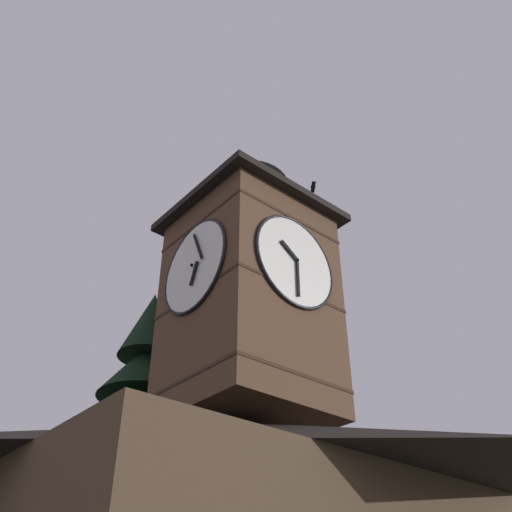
% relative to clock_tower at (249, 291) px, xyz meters
% --- Properties ---
extents(clock_tower, '(4.84, 4.84, 9.98)m').
position_rel_clock_tower_xyz_m(clock_tower, '(0.00, 0.00, 0.00)').
color(clock_tower, brown).
rests_on(clock_tower, building_main).
extents(pine_tree_behind, '(7.15, 7.15, 12.30)m').
position_rel_clock_tower_xyz_m(pine_tree_behind, '(0.82, -4.47, -5.15)').
color(pine_tree_behind, '#473323').
rests_on(pine_tree_behind, ground_plane).
extents(moon, '(2.14, 2.14, 2.14)m').
position_rel_clock_tower_xyz_m(moon, '(-17.45, -25.42, 6.00)').
color(moon, silver).
extents(flying_bird_high, '(0.57, 0.65, 0.13)m').
position_rel_clock_tower_xyz_m(flying_bird_high, '(-4.14, -0.78, 7.12)').
color(flying_bird_high, black).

